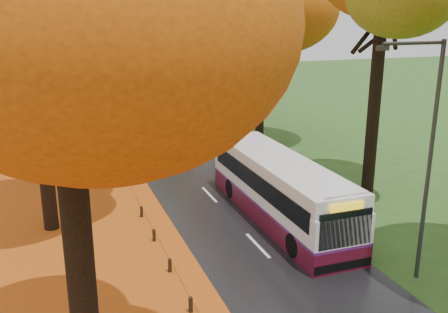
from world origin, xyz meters
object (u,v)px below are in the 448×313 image
car_white (127,133)px  car_silver (103,105)px  streetlamp_far (147,50)px  streetlamp_near (425,145)px  streetlamp_mid (209,71)px  car_dark (98,96)px  bus (279,188)px

car_white → car_silver: 12.32m
car_white → streetlamp_far: bearing=70.4°
streetlamp_near → streetlamp_mid: bearing=90.0°
car_white → car_dark: car_white is taller
streetlamp_mid → streetlamp_far: same height
car_silver → bus: bearing=-65.7°
streetlamp_mid → car_white: bearing=-174.8°
car_silver → car_dark: 5.07m
streetlamp_mid → bus: size_ratio=0.77×
streetlamp_far → car_white: 23.70m
car_white → car_dark: (-0.09, 17.39, -0.06)m
bus → car_silver: size_ratio=2.64×
car_silver → car_dark: bearing=104.4°
streetlamp_far → car_dark: streetlamp_far is taller
streetlamp_mid → car_dark: (-6.20, 16.83, -3.98)m
streetlamp_near → car_silver: streetlamp_near is taller
car_white → car_silver: bearing=86.4°
streetlamp_far → car_silver: bearing=-121.6°
streetlamp_mid → bus: 16.29m
streetlamp_far → streetlamp_near: bearing=-90.0°
streetlamp_mid → car_silver: (-6.30, 11.76, -4.03)m
streetlamp_far → car_dark: 9.00m
streetlamp_mid → streetlamp_far: 22.00m
streetlamp_mid → streetlamp_near: bearing=-90.0°
car_white → streetlamp_mid: bearing=0.8°
streetlamp_near → car_dark: streetlamp_near is taller
streetlamp_mid → car_silver: streetlamp_mid is taller
streetlamp_far → bus: bearing=-93.0°
streetlamp_near → streetlamp_far: (0.00, 44.00, 0.00)m
bus → car_white: bus is taller
streetlamp_near → car_dark: size_ratio=1.67×
bus → car_white: (-4.10, 15.27, -0.67)m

